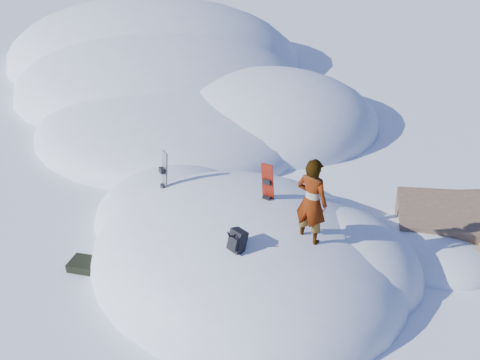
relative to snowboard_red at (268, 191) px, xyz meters
The scene contains 9 objects.
ground 1.71m from the snowboard_red, 124.91° to the right, with size 120.00×120.00×0.00m, color white.
snow_mound 1.71m from the snowboard_red, 157.99° to the right, with size 8.00×6.00×3.00m.
snow_ridge 14.37m from the snowboard_red, 138.74° to the left, with size 21.50×18.50×6.40m.
rock_outcrop 4.58m from the snowboard_red, 37.04° to the left, with size 4.68×4.41×1.68m.
snowboard_red is the anchor object (origin of this frame).
snowboard_dark 2.55m from the snowboard_red, behind, with size 0.31×0.28×1.43m.
backpack 1.67m from the snowboard_red, 80.11° to the right, with size 0.35×0.40×0.48m.
gear_pile 4.10m from the snowboard_red, 141.26° to the right, with size 0.92×0.71×0.24m.
person 1.46m from the snowboard_red, 27.52° to the right, with size 0.61×0.40×1.68m, color slate.
Camera 1 is at (4.19, -6.91, 6.44)m, focal length 35.00 mm.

